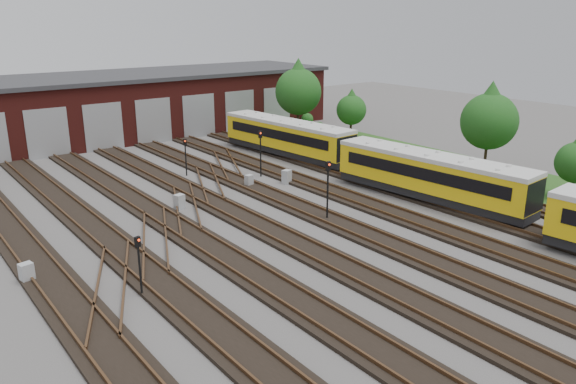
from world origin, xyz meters
TOP-DOWN VIEW (x-y plane):
  - ground at (0.00, 0.00)m, footprint 120.00×120.00m
  - track_network at (-0.17, 0.59)m, footprint 30.40×70.00m
  - maintenance_shed at (-0.01, 39.97)m, footprint 51.00×12.50m
  - grass_verge at (19.00, 10.00)m, footprint 8.00×55.00m
  - metro_train at (10.00, 5.59)m, footprint 3.83×46.38m
  - signal_mast_0 at (-11.14, 4.53)m, footprint 0.27×0.26m
  - signal_mast_1 at (1.97, 6.94)m, footprint 0.29×0.27m
  - signal_mast_2 at (-0.11, 21.38)m, footprint 0.29×0.27m
  - signal_mast_3 at (4.40, 17.60)m, footprint 0.32×0.30m
  - relay_cabinet_0 at (-14.86, 9.12)m, footprint 0.67×0.59m
  - relay_cabinet_1 at (-4.29, 14.35)m, footprint 0.71×0.64m
  - relay_cabinet_2 at (2.12, 15.85)m, footprint 0.60×0.52m
  - relay_cabinet_3 at (4.83, 14.82)m, footprint 0.76×0.69m
  - relay_cabinet_4 at (10.99, 19.25)m, footprint 0.66×0.60m
  - tree_0 at (16.90, 28.70)m, footprint 4.82×4.82m
  - tree_1 at (20.26, 24.16)m, footprint 3.06×3.06m
  - tree_2 at (19.28, 7.62)m, footprint 4.42×4.42m
  - bush_0 at (16.09, 4.18)m, footprint 1.51×1.51m
  - bush_1 at (19.15, 27.93)m, footprint 1.44×1.44m
  - bush_2 at (21.84, 33.20)m, footprint 1.44×1.44m

SIDE VIEW (x-z plane):
  - ground at x=0.00m, z-range 0.00..0.00m
  - grass_verge at x=19.00m, z-range 0.00..0.05m
  - track_network at x=-0.17m, z-range -0.06..0.27m
  - relay_cabinet_2 at x=2.12m, z-range 0.00..0.90m
  - relay_cabinet_4 at x=10.99m, z-range 0.00..0.90m
  - relay_cabinet_0 at x=-14.86m, z-range 0.00..0.99m
  - relay_cabinet_1 at x=-4.29m, z-range 0.00..1.00m
  - relay_cabinet_3 at x=4.83m, z-range 0.00..1.05m
  - bush_2 at x=21.84m, z-range 0.00..1.44m
  - bush_1 at x=19.15m, z-range 0.00..1.44m
  - bush_0 at x=16.09m, z-range 0.00..1.51m
  - metro_train at x=10.00m, z-range 0.37..3.30m
  - signal_mast_0 at x=-11.14m, z-range 0.41..3.30m
  - signal_mast_2 at x=-0.11m, z-range 0.43..3.37m
  - signal_mast_3 at x=4.40m, z-range 0.50..4.13m
  - signal_mast_1 at x=1.97m, z-range 0.51..4.25m
  - maintenance_shed at x=-0.01m, z-range 0.03..6.38m
  - tree_1 at x=20.26m, z-range 0.72..5.79m
  - tree_2 at x=19.28m, z-range 1.05..8.38m
  - tree_0 at x=16.90m, z-range 1.14..9.13m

